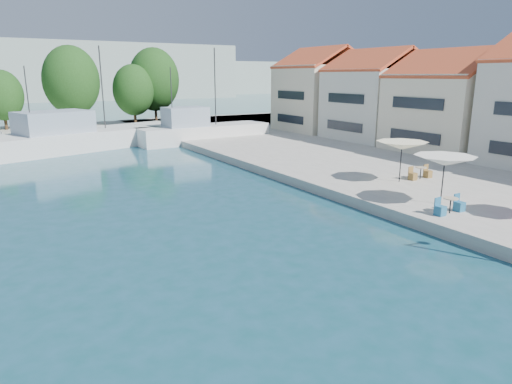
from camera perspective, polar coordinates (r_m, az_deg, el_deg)
quay_right at (r=40.37m, az=24.35°, el=3.55°), size 32.00×92.00×0.60m
quay_far at (r=60.17m, az=-27.93°, el=6.34°), size 90.00×16.00×0.60m
hill_east at (r=180.02m, az=-14.58°, el=13.64°), size 140.00×40.00×12.00m
building_04 at (r=43.23m, az=23.31°, el=10.61°), size 9.00×8.80×9.20m
building_05 at (r=49.12m, az=14.76°, el=11.90°), size 8.40×8.80×9.70m
building_06 at (r=55.84m, az=8.10°, el=12.71°), size 9.00×8.80×10.20m
trawler_03 at (r=47.85m, az=-20.95°, el=6.32°), size 21.36×11.34×10.20m
trawler_04 at (r=49.62m, az=-6.87°, el=7.42°), size 14.55×4.48×10.20m
tree_05 at (r=63.11m, az=-29.16°, el=10.51°), size 4.78×4.78×7.08m
tree_06 at (r=61.87m, az=-22.10°, el=12.78°), size 6.74×6.74×9.98m
tree_07 at (r=63.17m, az=-15.07°, el=12.20°), size 5.29×5.29×7.82m
tree_08 at (r=65.77m, az=-12.62°, el=13.55°), size 6.81×6.81×10.08m
umbrella_white at (r=24.74m, az=22.53°, el=3.64°), size 3.06×3.06×2.51m
umbrella_cream at (r=29.28m, az=17.78°, el=5.55°), size 3.12×3.12×2.50m
cafe_table_02 at (r=23.65m, az=23.08°, el=-1.79°), size 1.82×0.70×0.76m
cafe_table_03 at (r=30.85m, az=19.86°, el=2.08°), size 1.82×0.70×0.76m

